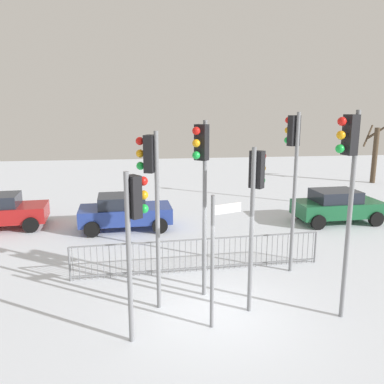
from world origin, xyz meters
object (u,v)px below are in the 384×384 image
car_green_trailing (337,206)px  bare_tree_left (375,152)px  traffic_light_foreground_left (134,219)px  car_blue_far (125,211)px  traffic_light_mid_right (202,171)px  traffic_light_rear_left (348,170)px  traffic_light_foreground_right (293,157)px  direction_sign_post (215,255)px  traffic_light_mid_left (151,181)px  traffic_light_rear_right (256,193)px

car_green_trailing → bare_tree_left: (6.96, 8.61, 1.28)m
traffic_light_foreground_left → car_green_trailing: bearing=98.4°
car_blue_far → traffic_light_mid_right: bearing=-73.7°
traffic_light_foreground_left → bare_tree_left: size_ratio=0.94×
traffic_light_foreground_left → traffic_light_mid_right: bearing=102.1°
traffic_light_rear_left → traffic_light_foreground_right: bearing=-7.3°
direction_sign_post → traffic_light_mid_left: bearing=119.3°
traffic_light_foreground_left → traffic_light_foreground_right: bearing=90.7°
traffic_light_foreground_right → bare_tree_left: 17.41m
car_green_trailing → bare_tree_left: bare_tree_left is taller
traffic_light_rear_left → car_green_trailing: traffic_light_rear_left is taller
traffic_light_rear_left → traffic_light_rear_right: bearing=60.0°
direction_sign_post → traffic_light_foreground_left: bearing=167.6°
traffic_light_mid_right → car_blue_far: size_ratio=1.22×
traffic_light_mid_left → direction_sign_post: bearing=-107.5°
traffic_light_rear_right → traffic_light_rear_left: bearing=24.2°
traffic_light_rear_right → bare_tree_left: traffic_light_rear_right is taller
traffic_light_rear_left → traffic_light_foreground_right: (-0.14, 2.99, -0.06)m
traffic_light_mid_right → car_green_trailing: traffic_light_mid_right is taller
traffic_light_mid_right → traffic_light_foreground_right: bearing=-112.7°
traffic_light_mid_left → car_blue_far: (-0.97, 6.87, -2.55)m
traffic_light_rear_left → traffic_light_foreground_left: 4.95m
bare_tree_left → traffic_light_foreground_right: bearing=-129.5°
car_blue_far → bare_tree_left: size_ratio=0.96×
traffic_light_foreground_left → traffic_light_foreground_right: 5.80m
bare_tree_left → traffic_light_mid_right: bearing=-133.3°
traffic_light_rear_left → bare_tree_left: 19.73m
traffic_light_foreground_left → traffic_light_foreground_right: size_ratio=0.77×
traffic_light_rear_right → car_blue_far: 8.38m
traffic_light_mid_right → direction_sign_post: size_ratio=1.49×
traffic_light_foreground_left → traffic_light_mid_right: size_ratio=0.80×
traffic_light_rear_right → direction_sign_post: size_ratio=1.30×
direction_sign_post → car_blue_far: bearing=85.4°
traffic_light_foreground_left → traffic_light_mid_right: traffic_light_mid_right is taller
traffic_light_rear_right → traffic_light_mid_right: bearing=-169.9°
car_green_trailing → traffic_light_foreground_left: bearing=-140.3°
traffic_light_mid_left → traffic_light_mid_right: size_ratio=0.95×
traffic_light_rear_left → traffic_light_rear_right: size_ratio=1.21×
traffic_light_rear_right → traffic_light_foreground_left: 3.09m
traffic_light_mid_left → traffic_light_mid_right: 1.37m
traffic_light_mid_left → traffic_light_mid_right: (1.31, 0.39, 0.16)m
traffic_light_rear_right → traffic_light_mid_right: 1.50m
traffic_light_rear_left → car_green_trailing: size_ratio=1.29×
traffic_light_rear_left → bare_tree_left: (10.88, 16.38, -1.62)m
traffic_light_rear_left → traffic_light_mid_right: (-3.14, 1.51, -0.19)m
traffic_light_mid_left → direction_sign_post: size_ratio=1.42×
traffic_light_foreground_left → car_green_trailing: 12.08m
traffic_light_foreground_right → car_blue_far: traffic_light_foreground_right is taller
traffic_light_mid_right → traffic_light_mid_left: bearing=57.9°
traffic_light_mid_left → car_blue_far: bearing=30.3°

